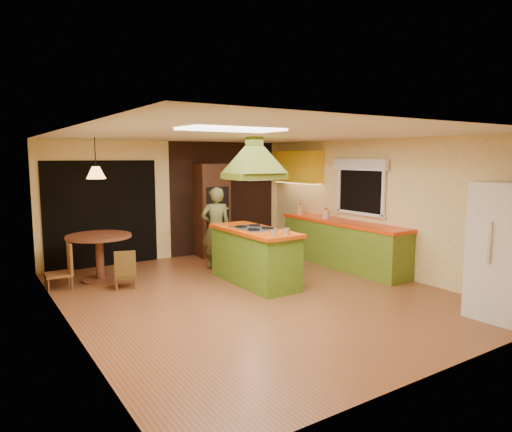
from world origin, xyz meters
TOP-DOWN VIEW (x-y plane):
  - ground at (0.00, 0.00)m, footprint 6.50×6.50m
  - room_walls at (0.00, 0.00)m, footprint 5.50×6.50m
  - ceiling_plane at (0.00, 0.00)m, footprint 6.50×6.50m
  - brick_panel at (1.25, 3.23)m, footprint 2.64×0.03m
  - nook_opening at (-1.50, 3.23)m, footprint 2.20×0.03m
  - right_counter at (2.45, 0.60)m, footprint 0.62×3.05m
  - upper_cabinets at (2.57, 2.20)m, footprint 0.34×1.40m
  - window_right at (2.70, 0.40)m, footprint 0.12×1.35m
  - fluor_panel at (-1.10, -1.20)m, footprint 1.20×0.60m
  - kitchen_island at (0.35, 0.55)m, footprint 0.77×1.90m
  - range_hood at (0.35, 0.55)m, footprint 0.95×0.69m
  - man at (0.30, 1.85)m, footprint 0.67×0.55m
  - refrigerator at (2.22, -2.72)m, footprint 0.80×0.76m
  - wall_oven at (0.78, 2.95)m, footprint 0.69×0.63m
  - dining_table at (-1.86, 2.13)m, footprint 1.10×1.10m
  - chair_left at (-2.56, 2.03)m, footprint 0.44×0.44m
  - chair_near at (-1.61, 1.48)m, footprint 0.45×0.45m
  - pendant_lamp at (-1.86, 2.13)m, footprint 0.41×0.41m
  - canister_large at (2.40, 1.89)m, footprint 0.17×0.17m
  - canister_medium at (2.40, 1.05)m, footprint 0.14×0.14m
  - canister_small at (2.40, 1.02)m, footprint 0.14×0.14m

SIDE VIEW (x-z plane):
  - ground at x=0.00m, z-range 0.00..0.00m
  - chair_near at x=-1.61m, z-range 0.00..0.65m
  - chair_left at x=-2.56m, z-range 0.00..0.76m
  - right_counter at x=2.45m, z-range 0.00..0.92m
  - kitchen_island at x=0.35m, z-range 0.00..0.96m
  - dining_table at x=-1.86m, z-range 0.17..0.99m
  - man at x=0.30m, z-range 0.00..1.59m
  - refrigerator at x=2.22m, z-range 0.00..1.84m
  - canister_small at x=2.40m, z-range 0.92..1.09m
  - canister_medium at x=2.40m, z-range 0.92..1.10m
  - wall_oven at x=0.78m, z-range 0.00..2.02m
  - canister_large at x=2.40m, z-range 0.92..1.12m
  - nook_opening at x=-1.50m, z-range 0.00..2.10m
  - room_walls at x=0.00m, z-range -2.00..4.50m
  - brick_panel at x=1.25m, z-range 0.00..2.50m
  - window_right at x=2.70m, z-range 1.24..2.30m
  - pendant_lamp at x=-1.86m, z-range 1.80..2.00m
  - upper_cabinets at x=2.57m, z-range 1.60..2.30m
  - range_hood at x=0.35m, z-range 1.86..2.65m
  - fluor_panel at x=-1.10m, z-range 2.47..2.50m
  - ceiling_plane at x=0.00m, z-range 2.50..2.50m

